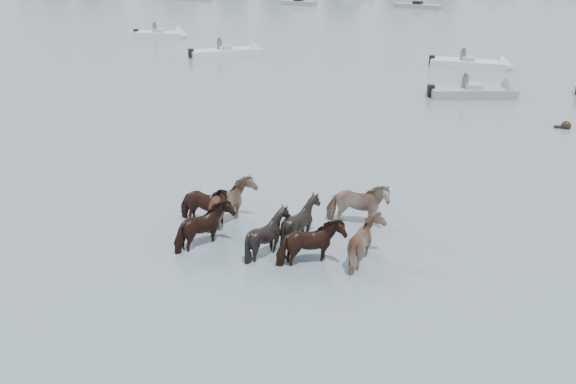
# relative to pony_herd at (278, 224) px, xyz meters

# --- Properties ---
(ground) EXTENTS (400.00, 400.00, 0.00)m
(ground) POSITION_rel_pony_herd_xyz_m (1.97, -0.42, -0.51)
(ground) COLOR slate
(ground) RESTS_ON ground
(pony_herd) EXTENTS (6.76, 4.14, 1.57)m
(pony_herd) POSITION_rel_pony_herd_xyz_m (0.00, 0.00, 0.00)
(pony_herd) COLOR black
(pony_herd) RESTS_ON ground
(swimming_pony) EXTENTS (0.72, 0.44, 0.44)m
(swimming_pony) POSITION_rel_pony_herd_xyz_m (9.72, 13.89, -0.40)
(swimming_pony) COLOR black
(swimming_pony) RESTS_ON ground
(motorboat_a) EXTENTS (5.36, 4.53, 1.92)m
(motorboat_a) POSITION_rel_pony_herd_xyz_m (-10.41, 28.65, -0.28)
(motorboat_a) COLOR silver
(motorboat_a) RESTS_ON ground
(motorboat_b) EXTENTS (5.14, 2.74, 1.92)m
(motorboat_b) POSITION_rel_pony_herd_xyz_m (6.56, 19.36, -0.28)
(motorboat_b) COLOR gray
(motorboat_b) RESTS_ON ground
(motorboat_c) EXTENTS (5.48, 2.25, 1.92)m
(motorboat_c) POSITION_rel_pony_herd_xyz_m (6.67, 27.51, -0.28)
(motorboat_c) COLOR silver
(motorboat_c) RESTS_ON ground
(motorboat_f) EXTENTS (4.84, 1.88, 1.92)m
(motorboat_f) POSITION_rel_pony_herd_xyz_m (-18.62, 35.49, -0.28)
(motorboat_f) COLOR silver
(motorboat_f) RESTS_ON ground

